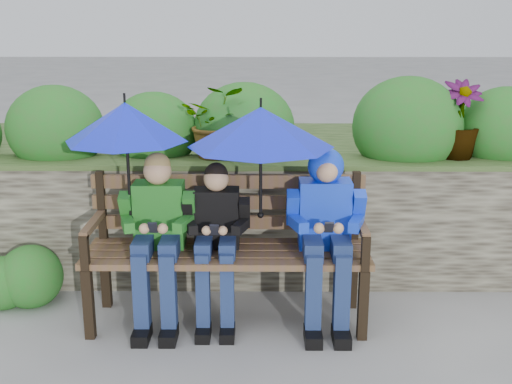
{
  "coord_description": "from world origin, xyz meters",
  "views": [
    {
      "loc": [
        0.03,
        -4.17,
        2.13
      ],
      "look_at": [
        0.0,
        0.1,
        0.95
      ],
      "focal_mm": 45.0,
      "sensor_mm": 36.0,
      "label": 1
    }
  ],
  "objects_px": {
    "boy_middle": "(216,234)",
    "boy_right": "(326,222)",
    "umbrella_left": "(126,122)",
    "umbrella_right": "(261,127)",
    "boy_left": "(158,230)",
    "park_bench": "(228,239)"
  },
  "relations": [
    {
      "from": "boy_middle",
      "to": "boy_right",
      "type": "height_order",
      "value": "boy_right"
    },
    {
      "from": "boy_middle",
      "to": "boy_right",
      "type": "distance_m",
      "value": 0.76
    },
    {
      "from": "boy_left",
      "to": "umbrella_left",
      "type": "distance_m",
      "value": 0.77
    },
    {
      "from": "boy_middle",
      "to": "umbrella_right",
      "type": "height_order",
      "value": "umbrella_right"
    },
    {
      "from": "boy_middle",
      "to": "umbrella_right",
      "type": "relative_size",
      "value": 1.16
    },
    {
      "from": "boy_left",
      "to": "boy_middle",
      "type": "xyz_separation_m",
      "value": [
        0.4,
        0.01,
        -0.03
      ]
    },
    {
      "from": "park_bench",
      "to": "boy_left",
      "type": "distance_m",
      "value": 0.5
    },
    {
      "from": "park_bench",
      "to": "umbrella_left",
      "type": "height_order",
      "value": "umbrella_left"
    },
    {
      "from": "boy_right",
      "to": "umbrella_right",
      "type": "distance_m",
      "value": 0.8
    },
    {
      "from": "boy_left",
      "to": "umbrella_right",
      "type": "height_order",
      "value": "umbrella_right"
    },
    {
      "from": "park_bench",
      "to": "umbrella_left",
      "type": "distance_m",
      "value": 1.08
    },
    {
      "from": "boy_right",
      "to": "umbrella_left",
      "type": "height_order",
      "value": "umbrella_left"
    },
    {
      "from": "park_bench",
      "to": "boy_middle",
      "type": "relative_size",
      "value": 1.72
    },
    {
      "from": "boy_middle",
      "to": "umbrella_left",
      "type": "bearing_deg",
      "value": 179.13
    },
    {
      "from": "umbrella_left",
      "to": "umbrella_right",
      "type": "height_order",
      "value": "umbrella_left"
    },
    {
      "from": "umbrella_right",
      "to": "umbrella_left",
      "type": "bearing_deg",
      "value": -179.6
    },
    {
      "from": "boy_left",
      "to": "boy_middle",
      "type": "bearing_deg",
      "value": 1.03
    },
    {
      "from": "boy_right",
      "to": "umbrella_right",
      "type": "bearing_deg",
      "value": 178.47
    },
    {
      "from": "boy_right",
      "to": "umbrella_right",
      "type": "xyz_separation_m",
      "value": [
        -0.45,
        0.01,
        0.66
      ]
    },
    {
      "from": "boy_left",
      "to": "umbrella_left",
      "type": "relative_size",
      "value": 1.39
    },
    {
      "from": "boy_middle",
      "to": "park_bench",
      "type": "bearing_deg",
      "value": 51.78
    },
    {
      "from": "park_bench",
      "to": "umbrella_right",
      "type": "distance_m",
      "value": 0.85
    }
  ]
}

